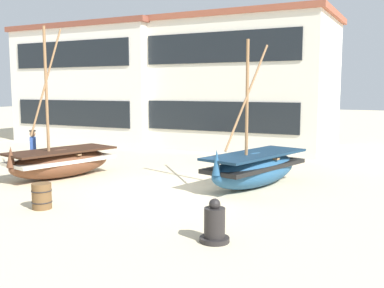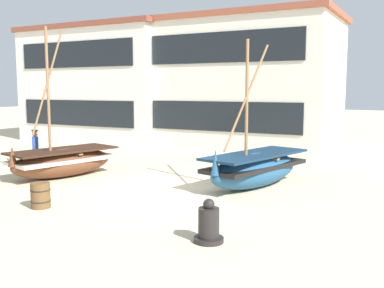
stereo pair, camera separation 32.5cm
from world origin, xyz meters
name	(u,v)px [view 1 (the left image)]	position (x,y,z in m)	size (l,w,h in m)	color
ground_plane	(178,191)	(0.00, 0.00, 0.00)	(120.00, 120.00, 0.00)	beige
fishing_boat_near_left	(255,168)	(1.98, 1.74, 0.63)	(2.50, 4.51, 4.79)	#23517A
fishing_boat_centre_large	(61,162)	(-4.92, 0.02, 0.58)	(2.57, 4.25, 5.41)	brown
fisherman_by_hull	(33,152)	(-6.29, 0.02, 0.83)	(0.41, 0.41, 1.68)	#33333D
capstan_winch	(215,225)	(3.00, -3.84, 0.37)	(0.64, 0.64, 0.94)	black
wooden_barrel	(42,196)	(-2.27, -3.54, 0.35)	(0.56, 0.56, 0.70)	brown
harbor_building_main	(241,83)	(-2.17, 11.27, 3.55)	(10.09, 6.35, 7.08)	silver
harbor_building_annex	(105,84)	(-11.20, 10.81, 3.51)	(10.07, 6.55, 7.00)	white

